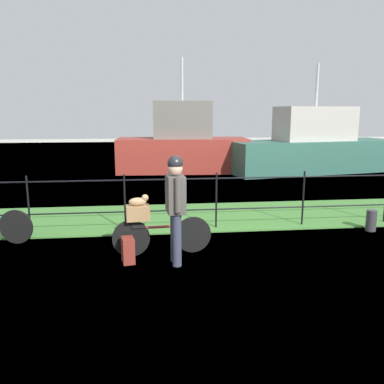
{
  "coord_description": "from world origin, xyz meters",
  "views": [
    {
      "loc": [
        -1.36,
        -5.63,
        2.31
      ],
      "look_at": [
        -0.56,
        1.3,
        0.9
      ],
      "focal_mm": 37.16,
      "sensor_mm": 36.0,
      "label": 1
    }
  ],
  "objects_px": {
    "terrier_dog": "(139,201)",
    "moored_boat_mid": "(182,146)",
    "wooden_crate": "(138,213)",
    "backpack_on_paving": "(128,250)",
    "cyclist_person": "(176,200)",
    "mooring_bollard": "(371,221)",
    "moored_boat_near": "(313,148)",
    "bicycle_main": "(161,235)"
  },
  "relations": [
    {
      "from": "terrier_dog",
      "to": "moored_boat_mid",
      "type": "xyz_separation_m",
      "value": [
        1.53,
        9.28,
        0.07
      ]
    },
    {
      "from": "wooden_crate",
      "to": "backpack_on_paving",
      "type": "bearing_deg",
      "value": -120.17
    },
    {
      "from": "cyclist_person",
      "to": "mooring_bollard",
      "type": "relative_size",
      "value": 4.04
    },
    {
      "from": "cyclist_person",
      "to": "mooring_bollard",
      "type": "height_order",
      "value": "cyclist_person"
    },
    {
      "from": "backpack_on_paving",
      "to": "mooring_bollard",
      "type": "bearing_deg",
      "value": -86.74
    },
    {
      "from": "terrier_dog",
      "to": "mooring_bollard",
      "type": "height_order",
      "value": "terrier_dog"
    },
    {
      "from": "terrier_dog",
      "to": "moored_boat_near",
      "type": "height_order",
      "value": "moored_boat_near"
    },
    {
      "from": "cyclist_person",
      "to": "bicycle_main",
      "type": "bearing_deg",
      "value": 115.72
    },
    {
      "from": "wooden_crate",
      "to": "terrier_dog",
      "type": "relative_size",
      "value": 1.15
    },
    {
      "from": "wooden_crate",
      "to": "backpack_on_paving",
      "type": "distance_m",
      "value": 0.61
    },
    {
      "from": "mooring_bollard",
      "to": "moored_boat_mid",
      "type": "relative_size",
      "value": 0.08
    },
    {
      "from": "backpack_on_paving",
      "to": "moored_boat_near",
      "type": "relative_size",
      "value": 0.06
    },
    {
      "from": "mooring_bollard",
      "to": "moored_boat_mid",
      "type": "height_order",
      "value": "moored_boat_mid"
    },
    {
      "from": "bicycle_main",
      "to": "moored_boat_mid",
      "type": "distance_m",
      "value": 9.35
    },
    {
      "from": "bicycle_main",
      "to": "moored_boat_near",
      "type": "distance_m",
      "value": 10.65
    },
    {
      "from": "terrier_dog",
      "to": "wooden_crate",
      "type": "bearing_deg",
      "value": -175.14
    },
    {
      "from": "mooring_bollard",
      "to": "wooden_crate",
      "type": "bearing_deg",
      "value": -168.99
    },
    {
      "from": "terrier_dog",
      "to": "moored_boat_mid",
      "type": "relative_size",
      "value": 0.06
    },
    {
      "from": "bicycle_main",
      "to": "terrier_dog",
      "type": "distance_m",
      "value": 0.69
    },
    {
      "from": "mooring_bollard",
      "to": "backpack_on_paving",
      "type": "bearing_deg",
      "value": -166.12
    },
    {
      "from": "wooden_crate",
      "to": "mooring_bollard",
      "type": "relative_size",
      "value": 0.89
    },
    {
      "from": "terrier_dog",
      "to": "backpack_on_paving",
      "type": "distance_m",
      "value": 0.79
    },
    {
      "from": "moored_boat_near",
      "to": "cyclist_person",
      "type": "bearing_deg",
      "value": -123.79
    },
    {
      "from": "moored_boat_mid",
      "to": "bicycle_main",
      "type": "bearing_deg",
      "value": -97.32
    },
    {
      "from": "terrier_dog",
      "to": "mooring_bollard",
      "type": "relative_size",
      "value": 0.77
    },
    {
      "from": "bicycle_main",
      "to": "mooring_bollard",
      "type": "height_order",
      "value": "bicycle_main"
    },
    {
      "from": "backpack_on_paving",
      "to": "cyclist_person",
      "type": "bearing_deg",
      "value": -110.18
    },
    {
      "from": "terrier_dog",
      "to": "moored_boat_mid",
      "type": "height_order",
      "value": "moored_boat_mid"
    },
    {
      "from": "cyclist_person",
      "to": "mooring_bollard",
      "type": "bearing_deg",
      "value": 17.99
    },
    {
      "from": "wooden_crate",
      "to": "moored_boat_mid",
      "type": "distance_m",
      "value": 9.42
    },
    {
      "from": "mooring_bollard",
      "to": "moored_boat_near",
      "type": "relative_size",
      "value": 0.06
    },
    {
      "from": "cyclist_person",
      "to": "wooden_crate",
      "type": "bearing_deg",
      "value": 145.12
    },
    {
      "from": "terrier_dog",
      "to": "mooring_bollard",
      "type": "xyz_separation_m",
      "value": [
        4.51,
        0.88,
        -0.71
      ]
    },
    {
      "from": "wooden_crate",
      "to": "moored_boat_near",
      "type": "distance_m",
      "value": 10.88
    },
    {
      "from": "terrier_dog",
      "to": "backpack_on_paving",
      "type": "xyz_separation_m",
      "value": [
        -0.19,
        -0.28,
        -0.72
      ]
    },
    {
      "from": "cyclist_person",
      "to": "moored_boat_mid",
      "type": "xyz_separation_m",
      "value": [
        0.98,
        9.69,
        -0.01
      ]
    },
    {
      "from": "wooden_crate",
      "to": "mooring_bollard",
      "type": "height_order",
      "value": "wooden_crate"
    },
    {
      "from": "wooden_crate",
      "to": "cyclist_person",
      "type": "height_order",
      "value": "cyclist_person"
    },
    {
      "from": "bicycle_main",
      "to": "terrier_dog",
      "type": "height_order",
      "value": "terrier_dog"
    },
    {
      "from": "mooring_bollard",
      "to": "moored_boat_mid",
      "type": "distance_m",
      "value": 8.95
    },
    {
      "from": "backpack_on_paving",
      "to": "moored_boat_mid",
      "type": "relative_size",
      "value": 0.08
    },
    {
      "from": "cyclist_person",
      "to": "backpack_on_paving",
      "type": "bearing_deg",
      "value": 170.44
    }
  ]
}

